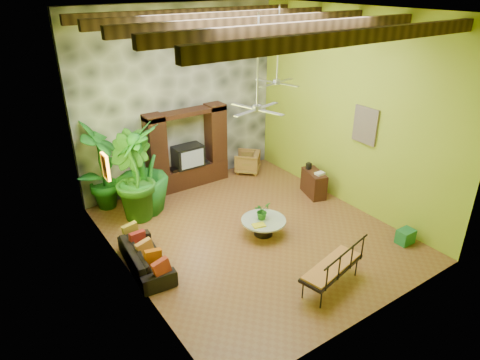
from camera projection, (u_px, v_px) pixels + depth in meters
ground at (251, 232)px, 10.33m from camera, size 7.00×7.00×0.00m
ceiling at (255, 10)px, 8.17m from camera, size 6.00×7.00×0.02m
back_wall at (179, 99)px, 11.85m from camera, size 6.00×0.02×5.00m
left_wall at (119, 165)px, 7.72m from camera, size 0.02×7.00×5.00m
right_wall at (349, 111)px, 10.78m from camera, size 0.02×7.00×5.00m
stone_accent_wall at (180, 100)px, 11.81m from camera, size 5.98×0.10×4.98m
ceiling_beams at (254, 22)px, 8.26m from camera, size 5.95×5.36×0.22m
entertainment_center at (188, 154)px, 12.25m from camera, size 2.40×0.55×2.30m
ceiling_fan_front at (257, 98)px, 8.46m from camera, size 1.28×1.28×1.86m
ceiling_fan_back at (277, 74)px, 10.57m from camera, size 1.28×1.28×1.86m
wall_art_mask at (106, 167)px, 8.66m from camera, size 0.06×0.32×0.55m
wall_art_painting at (365, 125)px, 10.40m from camera, size 0.06×0.70×0.90m
sofa at (146, 257)px, 8.96m from camera, size 0.87×1.88×0.53m
wicker_armchair at (247, 162)px, 13.36m from camera, size 1.02×1.02×0.67m
tall_plant_a at (101, 166)px, 10.89m from camera, size 1.48×1.55×2.44m
tall_plant_b at (132, 177)px, 10.52m from camera, size 1.24×1.42×2.22m
tall_plant_c at (141, 169)px, 10.77m from camera, size 1.75×1.75×2.36m
coffee_table at (263, 225)px, 10.13m from camera, size 1.06×1.06×0.40m
centerpiece_plant at (262, 211)px, 10.04m from camera, size 0.45×0.42×0.41m
yellow_tray at (259, 225)px, 9.82m from camera, size 0.33×0.27×0.03m
iron_bench at (335, 266)px, 8.24m from camera, size 1.61×0.88×0.57m
side_console at (314, 183)px, 11.94m from camera, size 0.63×0.95×0.70m
green_bin at (405, 236)px, 9.84m from camera, size 0.40×0.30×0.34m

